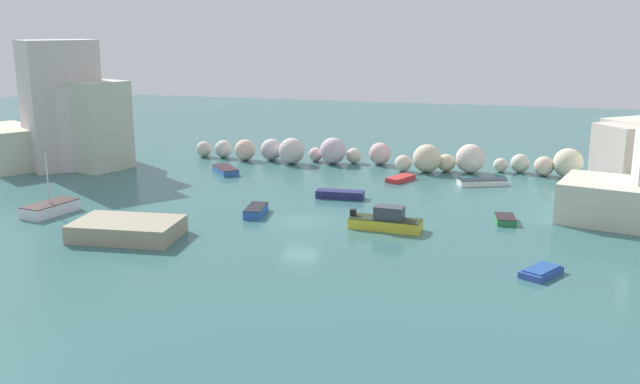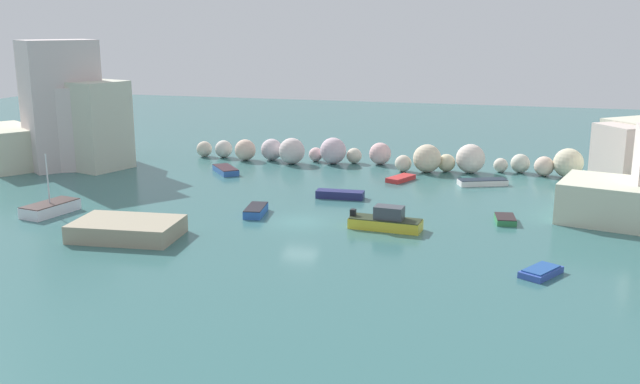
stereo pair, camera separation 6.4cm
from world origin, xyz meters
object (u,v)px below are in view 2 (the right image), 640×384
object	(u,v)px
stone_dock	(127,229)
moored_boat_3	(50,208)
moored_boat_0	(340,194)
moored_boat_9	(226,170)
moored_boat_7	(401,178)
moored_boat_6	(541,272)
moored_boat_8	(386,221)
moored_boat_5	(256,210)
moored_boat_2	(482,182)
moored_boat_1	(505,219)
moored_boat_4	(119,228)

from	to	relation	value
stone_dock	moored_boat_3	distance (m)	9.53
moored_boat_0	moored_boat_9	xyz separation A→B (m)	(-12.99, 6.76, -0.02)
moored_boat_7	moored_boat_9	world-z (taller)	moored_boat_9
moored_boat_6	moored_boat_7	world-z (taller)	moored_boat_6
moored_boat_6	moored_boat_8	distance (m)	12.20
moored_boat_3	moored_boat_5	distance (m)	15.46
moored_boat_9	moored_boat_2	bearing A→B (deg)	53.34
moored_boat_3	moored_boat_5	xyz separation A→B (m)	(14.94, 3.97, -0.13)
stone_dock	moored_boat_6	distance (m)	26.47
moored_boat_5	moored_boat_9	size ratio (longest dim) A/B	0.83
stone_dock	moored_boat_9	xyz separation A→B (m)	(-1.95, 21.21, -0.30)
moored_boat_2	moored_boat_6	bearing A→B (deg)	78.75
moored_boat_6	moored_boat_9	distance (m)	35.52
moored_boat_6	moored_boat_9	world-z (taller)	moored_boat_9
moored_boat_2	moored_boat_9	size ratio (longest dim) A/B	1.13
moored_boat_3	moored_boat_9	xyz separation A→B (m)	(6.78, 17.39, -0.15)
moored_boat_7	moored_boat_8	bearing A→B (deg)	29.24
stone_dock	moored_boat_5	size ratio (longest dim) A/B	2.10
moored_boat_8	moored_boat_7	bearing A→B (deg)	99.98
moored_boat_6	moored_boat_7	distance (m)	25.33
moored_boat_9	moored_boat_5	bearing A→B (deg)	-8.54
moored_boat_7	moored_boat_2	bearing A→B (deg)	115.17
moored_boat_1	moored_boat_9	bearing A→B (deg)	-119.78
moored_boat_1	moored_boat_5	xyz separation A→B (m)	(-18.04, -2.83, 0.08)
moored_boat_1	moored_boat_8	xyz separation A→B (m)	(-7.95, -4.01, 0.37)
moored_boat_8	moored_boat_9	world-z (taller)	moored_boat_8
moored_boat_9	moored_boat_7	bearing A→B (deg)	54.06
moored_boat_2	moored_boat_8	size ratio (longest dim) A/B	0.87
stone_dock	moored_boat_7	world-z (taller)	stone_dock
moored_boat_1	moored_boat_3	distance (m)	33.67
moored_boat_9	moored_boat_4	bearing A→B (deg)	-37.82
moored_boat_9	moored_boat_6	bearing A→B (deg)	13.29
moored_boat_0	moored_boat_6	bearing A→B (deg)	-46.17
moored_boat_0	moored_boat_2	size ratio (longest dim) A/B	0.89
stone_dock	moored_boat_0	world-z (taller)	stone_dock
moored_boat_7	moored_boat_9	distance (m)	16.73
moored_boat_7	moored_boat_8	xyz separation A→B (m)	(1.54, -15.73, 0.40)
moored_boat_0	moored_boat_6	size ratio (longest dim) A/B	1.29
moored_boat_4	moored_boat_6	world-z (taller)	moored_boat_4
stone_dock	moored_boat_8	size ratio (longest dim) A/B	1.34
moored_boat_3	moored_boat_5	world-z (taller)	moored_boat_3
moored_boat_5	moored_boat_4	bearing A→B (deg)	123.75
moored_boat_4	moored_boat_5	bearing A→B (deg)	118.45
moored_boat_3	moored_boat_9	world-z (taller)	moored_boat_3
moored_boat_1	moored_boat_6	world-z (taller)	moored_boat_1
moored_boat_4	moored_boat_0	bearing A→B (deg)	123.72
stone_dock	moored_boat_0	size ratio (longest dim) A/B	1.74
moored_boat_6	moored_boat_7	size ratio (longest dim) A/B	0.91
stone_dock	moored_boat_5	xyz separation A→B (m)	(6.20, 7.79, -0.28)
moored_boat_4	moored_boat_9	bearing A→B (deg)	168.13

